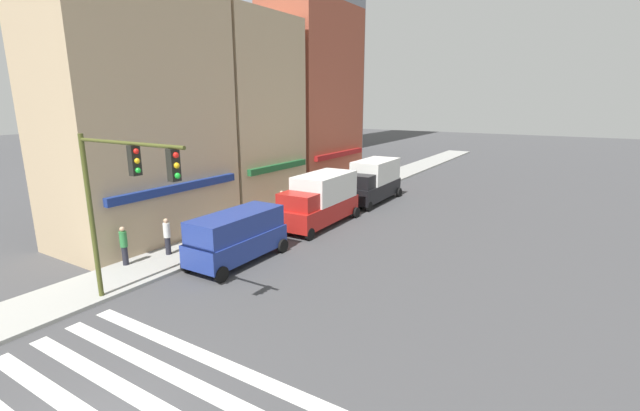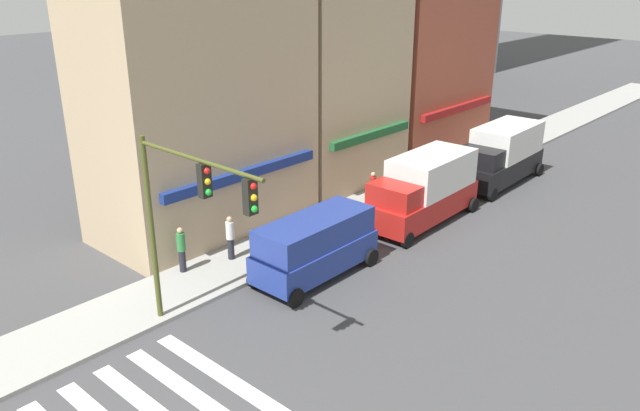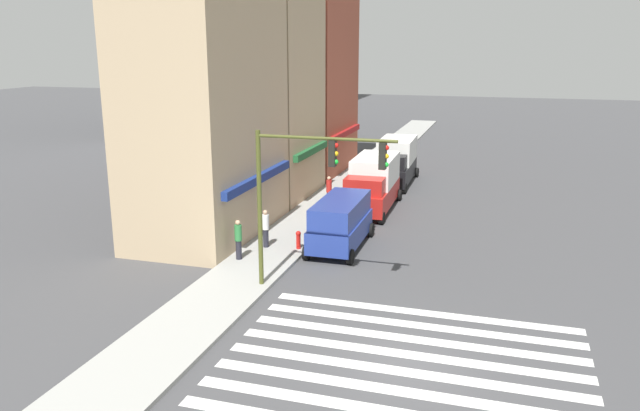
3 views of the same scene
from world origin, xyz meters
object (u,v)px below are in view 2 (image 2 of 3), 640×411
Objects in this scene: box_truck_red at (424,188)px; fire_hydrant at (262,258)px; pedestrian_white_shirt at (230,237)px; box_truck_black at (501,154)px; pedestrian_green_top at (181,249)px; traffic_signal at (186,205)px; pedestrian_red_jacket at (373,189)px; van_blue at (315,245)px.

box_truck_red is 7.43× the size of fire_hydrant.
pedestrian_white_shirt reaches higher than fire_hydrant.
box_truck_black reaches higher than pedestrian_green_top.
traffic_signal is 5.77m from pedestrian_green_top.
box_truck_red is 8.51m from fire_hydrant.
traffic_signal is 13.06m from pedestrian_red_jacket.
box_truck_red reaches higher than pedestrian_white_shirt.
pedestrian_red_jacket is at bearing -18.80° from pedestrian_green_top.
pedestrian_green_top is 9.99m from pedestrian_red_jacket.
box_truck_red is at bearing 178.31° from box_truck_black.
pedestrian_red_jacket is (9.91, -1.25, 0.00)m from pedestrian_green_top.
box_truck_black is at bearing 0.68° from traffic_signal.
fire_hydrant is at bearing 23.25° from traffic_signal.
van_blue is 2.84× the size of pedestrian_white_shirt.
traffic_signal reaches higher than pedestrian_green_top.
box_truck_red is at bearing 1.07° from traffic_signal.
box_truck_red is 3.54× the size of pedestrian_green_top.
box_truck_red is 9.10m from pedestrian_white_shirt.
traffic_signal is 20.27m from box_truck_black.
traffic_signal is 13.13m from box_truck_red.
traffic_signal reaches higher than box_truck_red.
van_blue is 14.42m from box_truck_black.
pedestrian_white_shirt is at bearing 157.64° from box_truck_red.
traffic_signal is 3.50× the size of pedestrian_red_jacket.
pedestrian_white_shirt and pedestrian_red_jacket have the same top height.
fire_hydrant is (-8.28, 1.70, -0.97)m from box_truck_red.
pedestrian_green_top is at bearing 136.26° from fire_hydrant.
box_truck_red is at bearing -177.57° from pedestrian_red_jacket.
fire_hydrant is at bearing 86.91° from pedestrian_red_jacket.
traffic_signal is at bearing 93.65° from pedestrian_red_jacket.
pedestrian_white_shirt is at bearing 97.88° from fire_hydrant.
box_truck_black is at bearing -0.64° from van_blue.
van_blue is (5.64, 0.24, -3.23)m from traffic_signal.
box_truck_red is (7.16, 0.00, 0.30)m from van_blue.
fire_hydrant is (-15.54, 1.70, -0.97)m from box_truck_black.
fire_hydrant is at bearing 122.84° from van_blue.
box_truck_red and box_truck_black have the same top height.
traffic_signal is 3.50× the size of pedestrian_green_top.
box_truck_black is 3.54× the size of pedestrian_red_jacket.
box_truck_black is at bearing -1.62° from box_truck_red.
pedestrian_red_jacket is at bearing 115.02° from pedestrian_white_shirt.
pedestrian_red_jacket is (8.00, -0.74, 0.00)m from pedestrian_white_shirt.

